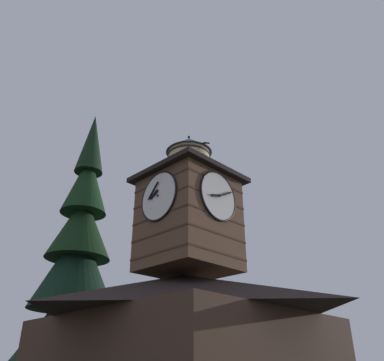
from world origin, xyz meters
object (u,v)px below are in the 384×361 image
object	(u,v)px
building_main	(183,337)
clock_tower	(189,212)
flying_bird_high	(205,143)
moon	(52,311)
pine_tree_behind	(76,266)

from	to	relation	value
building_main	clock_tower	world-z (taller)	clock_tower
flying_bird_high	moon	bearing A→B (deg)	-104.12
flying_bird_high	building_main	bearing A→B (deg)	26.71
clock_tower	moon	world-z (taller)	clock_tower
clock_tower	pine_tree_behind	size ratio (longest dim) A/B	0.43
moon	clock_tower	bearing A→B (deg)	71.43
flying_bird_high	pine_tree_behind	bearing A→B (deg)	-40.82
clock_tower	moon	bearing A→B (deg)	-108.57
building_main	clock_tower	bearing A→B (deg)	68.62
building_main	moon	distance (m)	42.44
moon	flying_bird_high	bearing A→B (deg)	75.88
pine_tree_behind	moon	xyz separation A→B (m)	(-15.33, -32.86, 2.27)
moon	pine_tree_behind	bearing A→B (deg)	64.99
pine_tree_behind	moon	distance (m)	36.33
moon	flying_bird_high	world-z (taller)	flying_bird_high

